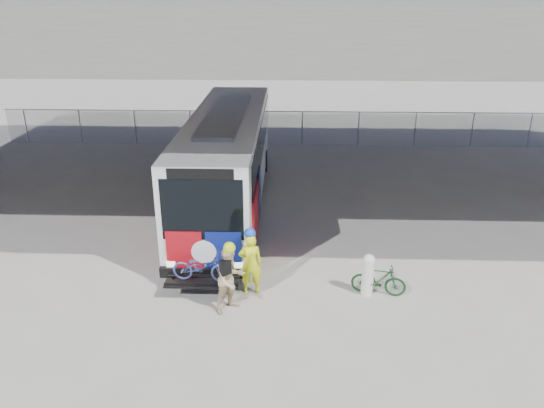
{
  "coord_description": "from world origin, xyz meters",
  "views": [
    {
      "loc": [
        0.33,
        -15.77,
        7.88
      ],
      "look_at": [
        -0.19,
        -0.42,
        1.6
      ],
      "focal_mm": 35.0,
      "sensor_mm": 36.0,
      "label": 1
    }
  ],
  "objects_px": {
    "cyclist_hivis": "(250,262)",
    "bike_parked": "(379,280)",
    "cyclist_tan": "(230,279)",
    "bollard": "(368,273)",
    "bus": "(227,153)"
  },
  "relations": [
    {
      "from": "cyclist_hivis",
      "to": "cyclist_tan",
      "type": "xyz_separation_m",
      "value": [
        -0.46,
        -0.88,
        -0.02
      ]
    },
    {
      "from": "cyclist_hivis",
      "to": "bike_parked",
      "type": "relative_size",
      "value": 1.31
    },
    {
      "from": "cyclist_tan",
      "to": "bus",
      "type": "bearing_deg",
      "value": 55.17
    },
    {
      "from": "bus",
      "to": "bollard",
      "type": "height_order",
      "value": "bus"
    },
    {
      "from": "cyclist_hivis",
      "to": "bike_parked",
      "type": "bearing_deg",
      "value": 176.41
    },
    {
      "from": "cyclist_hivis",
      "to": "bike_parked",
      "type": "distance_m",
      "value": 3.55
    },
    {
      "from": "bus",
      "to": "bollard",
      "type": "bearing_deg",
      "value": -54.46
    },
    {
      "from": "cyclist_hivis",
      "to": "cyclist_tan",
      "type": "height_order",
      "value": "cyclist_tan"
    },
    {
      "from": "bollard",
      "to": "bike_parked",
      "type": "relative_size",
      "value": 0.82
    },
    {
      "from": "bike_parked",
      "to": "cyclist_tan",
      "type": "bearing_deg",
      "value": 114.42
    },
    {
      "from": "bollard",
      "to": "bike_parked",
      "type": "xyz_separation_m",
      "value": [
        0.3,
        0.0,
        -0.21
      ]
    },
    {
      "from": "bike_parked",
      "to": "bollard",
      "type": "bearing_deg",
      "value": 101.92
    },
    {
      "from": "bike_parked",
      "to": "bus",
      "type": "bearing_deg",
      "value": 49.24
    },
    {
      "from": "cyclist_tan",
      "to": "bike_parked",
      "type": "bearing_deg",
      "value": -29.06
    },
    {
      "from": "cyclist_tan",
      "to": "bike_parked",
      "type": "xyz_separation_m",
      "value": [
        3.98,
        0.88,
        -0.48
      ]
    }
  ]
}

